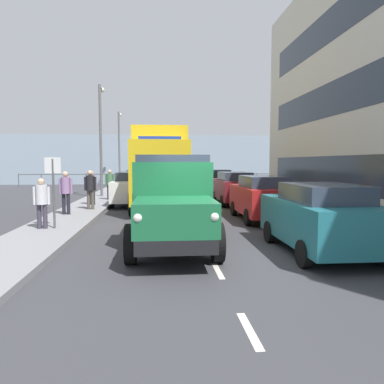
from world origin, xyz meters
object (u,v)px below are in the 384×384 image
(lorry_cargo_yellow, at_px, (160,166))
(street_sign, at_px, (53,180))
(car_maroon_kerbside_2, at_px, (234,187))
(pedestrian_couple_b, at_px, (66,189))
(pedestrian_couple_a, at_px, (90,186))
(lamp_post_promenade, at_px, (101,131))
(truck_vintage_green, at_px, (172,204))
(lamp_post_far, at_px, (119,142))
(pedestrian_by_lamp, at_px, (110,182))
(pedestrian_strolling, at_px, (42,199))
(pedestrian_near_railing, at_px, (92,185))
(car_white_oppositeside_0, at_px, (131,188))
(car_red_kerbside_1, at_px, (262,197))
(car_black_kerbside_3, at_px, (217,181))
(car_silver_oppositeside_1, at_px, (138,182))
(car_teal_kerbside_near, at_px, (320,217))

(lorry_cargo_yellow, relative_size, street_sign, 3.65)
(car_maroon_kerbside_2, relative_size, pedestrian_couple_b, 2.60)
(pedestrian_couple_a, distance_m, lamp_post_promenade, 7.13)
(truck_vintage_green, height_order, street_sign, truck_vintage_green)
(lamp_post_far, bearing_deg, pedestrian_by_lamp, 93.86)
(lamp_post_promenade, relative_size, street_sign, 3.01)
(pedestrian_strolling, relative_size, street_sign, 0.71)
(pedestrian_couple_b, distance_m, pedestrian_near_railing, 3.36)
(pedestrian_couple_b, xyz_separation_m, pedestrian_couple_a, (-0.68, -1.52, 0.00))
(pedestrian_couple_a, bearing_deg, pedestrian_near_railing, -81.11)
(pedestrian_strolling, bearing_deg, pedestrian_couple_a, -97.65)
(car_maroon_kerbside_2, xyz_separation_m, lamp_post_far, (7.62, -14.51, 3.18))
(car_white_oppositeside_0, height_order, lamp_post_far, lamp_post_far)
(truck_vintage_green, bearing_deg, car_red_kerbside_1, -129.03)
(pedestrian_strolling, height_order, pedestrian_by_lamp, pedestrian_by_lamp)
(car_red_kerbside_1, height_order, lamp_post_far, lamp_post_far)
(car_black_kerbside_3, bearing_deg, lamp_post_promenade, 15.80)
(car_red_kerbside_1, relative_size, car_white_oppositeside_0, 0.89)
(lamp_post_promenade, bearing_deg, car_white_oppositeside_0, 119.83)
(truck_vintage_green, height_order, car_white_oppositeside_0, truck_vintage_green)
(street_sign, bearing_deg, car_white_oppositeside_0, -103.71)
(car_white_oppositeside_0, height_order, street_sign, street_sign)
(car_maroon_kerbside_2, relative_size, car_silver_oppositeside_1, 1.13)
(car_white_oppositeside_0, bearing_deg, lamp_post_far, -81.46)
(truck_vintage_green, height_order, pedestrian_strolling, truck_vintage_green)
(truck_vintage_green, bearing_deg, pedestrian_strolling, -31.45)
(lorry_cargo_yellow, distance_m, car_red_kerbside_1, 5.90)
(lorry_cargo_yellow, relative_size, pedestrian_couple_b, 4.74)
(lorry_cargo_yellow, relative_size, car_teal_kerbside_near, 2.07)
(car_teal_kerbside_near, bearing_deg, street_sign, -23.77)
(car_teal_kerbside_near, relative_size, car_black_kerbside_3, 0.94)
(car_red_kerbside_1, xyz_separation_m, car_silver_oppositeside_1, (5.46, -11.56, -0.00))
(car_teal_kerbside_near, height_order, pedestrian_couple_b, pedestrian_couple_b)
(truck_vintage_green, distance_m, pedestrian_couple_b, 6.94)
(car_maroon_kerbside_2, bearing_deg, car_silver_oppositeside_1, -48.53)
(car_black_kerbside_3, xyz_separation_m, car_white_oppositeside_0, (5.46, 5.74, -0.00))
(pedestrian_strolling, xyz_separation_m, pedestrian_couple_b, (0.05, -3.14, 0.09))
(car_red_kerbside_1, distance_m, pedestrian_couple_b, 7.79)
(car_teal_kerbside_near, xyz_separation_m, pedestrian_couple_b, (7.70, -6.31, 0.28))
(pedestrian_couple_b, relative_size, street_sign, 0.77)
(car_maroon_kerbside_2, bearing_deg, lamp_post_far, -62.30)
(car_teal_kerbside_near, relative_size, car_red_kerbside_1, 1.00)
(pedestrian_couple_a, bearing_deg, pedestrian_by_lamp, -93.88)
(car_maroon_kerbside_2, height_order, pedestrian_near_railing, pedestrian_near_railing)
(truck_vintage_green, distance_m, car_silver_oppositeside_1, 16.11)
(car_red_kerbside_1, xyz_separation_m, street_sign, (7.28, 1.94, 0.79))
(car_silver_oppositeside_1, bearing_deg, truck_vintage_green, 96.61)
(lorry_cargo_yellow, bearing_deg, car_silver_oppositeside_1, -78.18)
(pedestrian_near_railing, bearing_deg, pedestrian_strolling, 86.97)
(car_red_kerbside_1, height_order, pedestrian_strolling, pedestrian_strolling)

